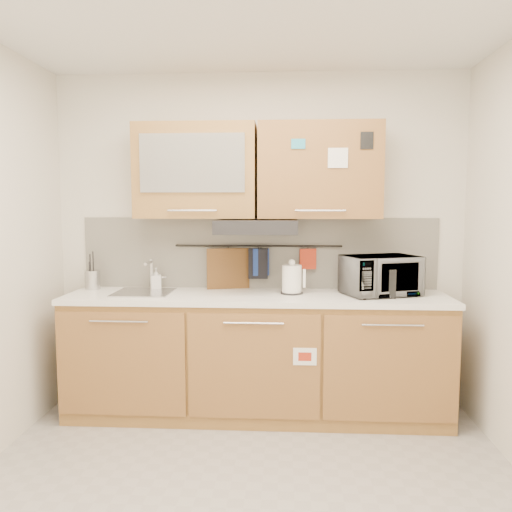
# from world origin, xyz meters

# --- Properties ---
(floor) EXTENTS (3.20, 3.20, 0.00)m
(floor) POSITION_xyz_m (0.00, 0.00, 0.00)
(floor) COLOR #9E9993
(floor) RESTS_ON ground
(wall_back) EXTENTS (3.20, 0.00, 3.20)m
(wall_back) POSITION_xyz_m (0.00, 1.50, 1.30)
(wall_back) COLOR silver
(wall_back) RESTS_ON ground
(base_cabinet) EXTENTS (2.80, 0.64, 0.88)m
(base_cabinet) POSITION_xyz_m (0.00, 1.19, 0.41)
(base_cabinet) COLOR #AE7F3E
(base_cabinet) RESTS_ON floor
(countertop) EXTENTS (2.82, 0.62, 0.04)m
(countertop) POSITION_xyz_m (0.00, 1.19, 0.90)
(countertop) COLOR white
(countertop) RESTS_ON base_cabinet
(backsplash) EXTENTS (2.80, 0.02, 0.56)m
(backsplash) POSITION_xyz_m (0.00, 1.49, 1.20)
(backsplash) COLOR silver
(backsplash) RESTS_ON countertop
(upper_cabinets) EXTENTS (1.82, 0.37, 0.70)m
(upper_cabinets) POSITION_xyz_m (-0.00, 1.32, 1.83)
(upper_cabinets) COLOR #AE7F3E
(upper_cabinets) RESTS_ON wall_back
(range_hood) EXTENTS (0.60, 0.46, 0.10)m
(range_hood) POSITION_xyz_m (0.00, 1.25, 1.42)
(range_hood) COLOR black
(range_hood) RESTS_ON upper_cabinets
(sink) EXTENTS (0.42, 0.40, 0.26)m
(sink) POSITION_xyz_m (-0.85, 1.21, 0.92)
(sink) COLOR silver
(sink) RESTS_ON countertop
(utensil_rail) EXTENTS (1.30, 0.02, 0.02)m
(utensil_rail) POSITION_xyz_m (0.00, 1.45, 1.26)
(utensil_rail) COLOR black
(utensil_rail) RESTS_ON backsplash
(utensil_crock) EXTENTS (0.13, 0.13, 0.30)m
(utensil_crock) POSITION_xyz_m (-1.30, 1.35, 1.00)
(utensil_crock) COLOR #BBBCC0
(utensil_crock) RESTS_ON countertop
(kettle) EXTENTS (0.19, 0.17, 0.26)m
(kettle) POSITION_xyz_m (0.26, 1.24, 1.02)
(kettle) COLOR white
(kettle) RESTS_ON countertop
(toaster) EXTENTS (0.27, 0.17, 0.21)m
(toaster) POSITION_xyz_m (0.86, 1.14, 1.03)
(toaster) COLOR black
(toaster) RESTS_ON countertop
(microwave) EXTENTS (0.61, 0.51, 0.29)m
(microwave) POSITION_xyz_m (0.91, 1.23, 1.06)
(microwave) COLOR #999999
(microwave) RESTS_ON countertop
(soap_bottle) EXTENTS (0.09, 0.10, 0.17)m
(soap_bottle) POSITION_xyz_m (-0.80, 1.37, 1.00)
(soap_bottle) COLOR #999999
(soap_bottle) RESTS_ON countertop
(cutting_board) EXTENTS (0.33, 0.11, 0.42)m
(cutting_board) POSITION_xyz_m (-0.24, 1.44, 1.03)
(cutting_board) COLOR brown
(cutting_board) RESTS_ON utensil_rail
(oven_mitt) EXTENTS (0.13, 0.06, 0.21)m
(oven_mitt) POSITION_xyz_m (0.02, 1.44, 1.13)
(oven_mitt) COLOR navy
(oven_mitt) RESTS_ON utensil_rail
(dark_pouch) EXTENTS (0.15, 0.05, 0.24)m
(dark_pouch) POSITION_xyz_m (0.00, 1.44, 1.12)
(dark_pouch) COLOR black
(dark_pouch) RESTS_ON utensil_rail
(pot_holder) EXTENTS (0.13, 0.05, 0.16)m
(pot_holder) POSITION_xyz_m (0.39, 1.44, 1.16)
(pot_holder) COLOR #B22E17
(pot_holder) RESTS_ON utensil_rail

